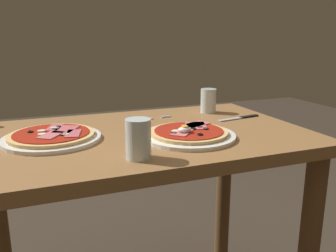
{
  "coord_description": "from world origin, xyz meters",
  "views": [
    {
      "loc": [
        -0.34,
        -1.13,
        1.11
      ],
      "look_at": [
        0.08,
        -0.06,
        0.81
      ],
      "focal_mm": 38.43,
      "sensor_mm": 36.0,
      "label": 1
    }
  ],
  "objects": [
    {
      "name": "pizza_foreground",
      "position": [
        0.13,
        -0.11,
        0.79
      ],
      "size": [
        0.3,
        0.3,
        0.05
      ],
      "color": "white",
      "rests_on": "dining_table"
    },
    {
      "name": "water_glass_far",
      "position": [
        0.36,
        0.21,
        0.82
      ],
      "size": [
        0.07,
        0.07,
        0.1
      ],
      "color": "silver",
      "rests_on": "dining_table"
    },
    {
      "name": "knife",
      "position": [
        0.44,
        0.06,
        0.78
      ],
      "size": [
        0.2,
        0.05,
        0.01
      ],
      "color": "silver",
      "rests_on": "dining_table"
    },
    {
      "name": "water_glass_near",
      "position": [
        -0.08,
        -0.24,
        0.83
      ],
      "size": [
        0.07,
        0.07,
        0.11
      ],
      "color": "silver",
      "rests_on": "dining_table"
    },
    {
      "name": "dining_table",
      "position": [
        0.0,
        0.0,
        0.64
      ],
      "size": [
        1.12,
        0.7,
        0.78
      ],
      "color": "olive",
      "rests_on": "ground"
    },
    {
      "name": "pizza_across_left",
      "position": [
        -0.29,
        0.02,
        0.79
      ],
      "size": [
        0.31,
        0.31,
        0.03
      ],
      "color": "white",
      "rests_on": "dining_table"
    },
    {
      "name": "fork",
      "position": [
        0.09,
        0.18,
        0.78
      ],
      "size": [
        0.16,
        0.04,
        0.0
      ],
      "color": "silver",
      "rests_on": "dining_table"
    }
  ]
}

